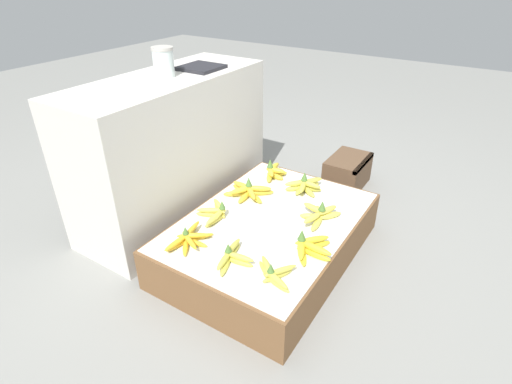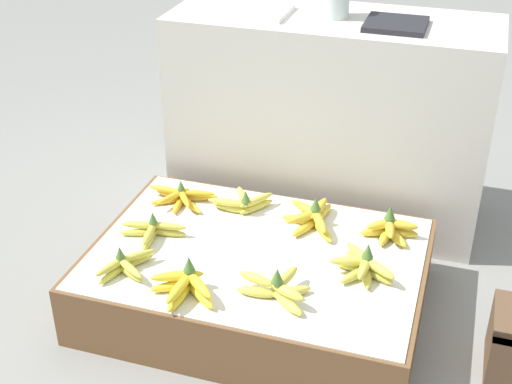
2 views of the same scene
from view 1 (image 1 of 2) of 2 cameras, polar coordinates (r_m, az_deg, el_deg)
The scene contains 16 objects.
ground_plane at distance 2.04m, azimuth 1.92°, elevation -8.91°, with size 10.00×10.00×0.00m, color gray.
display_platform at distance 1.97m, azimuth 1.98°, elevation -6.52°, with size 1.05×0.74×0.21m.
back_vendor_table at distance 2.24m, azimuth -11.78°, elevation 5.99°, with size 1.16×0.44×0.79m.
wooden_crate at distance 2.65m, azimuth 12.92°, elevation 2.84°, with size 0.33×0.22×0.20m.
banana_bunch_front_left at distance 1.57m, azimuth 2.54°, elevation -11.61°, with size 0.15×0.20×0.09m.
banana_bunch_front_midleft at distance 1.70m, azimuth 7.59°, elevation -7.81°, with size 0.22×0.17×0.11m.
banana_bunch_front_midright at distance 1.91m, azimuth 9.00°, elevation -3.15°, with size 0.22×0.19×0.11m.
banana_bunch_middle_left at distance 1.65m, azimuth -3.45°, elevation -9.19°, with size 0.22×0.14×0.09m.
banana_bunch_middle_right at distance 2.15m, azimuth 7.00°, elevation 0.89°, with size 0.21×0.18×0.11m.
banana_bunch_back_left at distance 1.77m, azimuth -9.61°, elevation -6.56°, with size 0.25×0.16×0.08m.
banana_bunch_back_midleft at distance 1.92m, azimuth -5.79°, elevation -2.91°, with size 0.21×0.15×0.09m.
banana_bunch_back_midright at distance 2.08m, azimuth -1.14°, elevation 0.12°, with size 0.20×0.24×0.11m.
banana_bunch_back_right at distance 2.27m, azimuth 2.49°, elevation 2.92°, with size 0.19×0.12×0.11m.
glass_jar at distance 2.09m, azimuth -13.09°, elevation 17.65°, with size 0.11×0.11×0.14m.
foam_tray_white at distance 1.90m, azimuth -17.88°, elevation 13.80°, with size 0.24×0.21×0.02m.
foam_tray_dark at distance 2.23m, azimuth -7.85°, elevation 17.22°, with size 0.20×0.20×0.02m.
Camera 1 is at (-1.37, -0.79, 1.29)m, focal length 28.00 mm.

